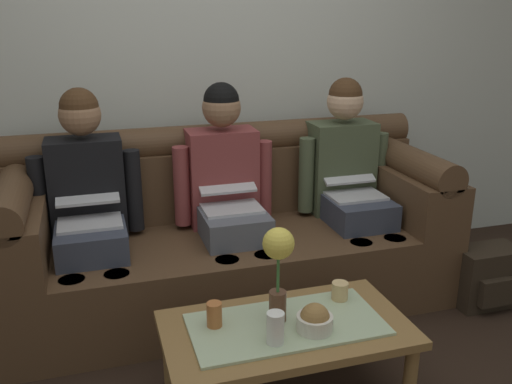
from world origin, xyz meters
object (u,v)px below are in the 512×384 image
at_px(couch, 228,237).
at_px(cup_far_center, 214,315).
at_px(person_middle, 227,188).
at_px(person_left, 88,201).
at_px(snack_bowl, 315,320).
at_px(person_right, 349,177).
at_px(backpack_right, 487,277).
at_px(cup_near_left, 340,291).
at_px(flower_vase, 278,259).
at_px(cup_near_right, 275,328).
at_px(coffee_table, 286,335).

distance_m(couch, cup_far_center, 0.95).
distance_m(couch, person_middle, 0.29).
height_order(person_left, snack_bowl, person_left).
distance_m(person_right, backpack_right, 0.95).
height_order(cup_near_left, backpack_right, cup_near_left).
xyz_separation_m(person_middle, backpack_right, (1.36, -0.51, -0.49)).
distance_m(flower_vase, backpack_right, 1.53).
distance_m(couch, cup_near_right, 1.09).
distance_m(cup_near_left, cup_near_right, 0.44).
xyz_separation_m(person_middle, snack_bowl, (0.09, -1.04, -0.23)).
distance_m(person_right, flower_vase, 1.20).
distance_m(snack_bowl, cup_near_left, 0.28).
relative_size(cup_near_left, cup_far_center, 0.77).
xyz_separation_m(person_left, cup_far_center, (0.45, -0.90, -0.22)).
distance_m(flower_vase, cup_near_left, 0.40).
relative_size(person_left, cup_near_left, 15.60).
bearing_deg(cup_near_left, backpack_right, 17.68).
distance_m(person_left, snack_bowl, 1.35).
bearing_deg(person_right, coffee_table, -127.06).
relative_size(couch, cup_near_right, 19.12).
bearing_deg(snack_bowl, person_left, 128.09).
distance_m(person_left, cup_near_right, 1.28).
bearing_deg(person_middle, snack_bowl, -85.13).
relative_size(couch, cup_far_center, 23.94).
height_order(couch, cup_far_center, couch).
height_order(snack_bowl, backpack_right, snack_bowl).
height_order(couch, coffee_table, couch).
bearing_deg(backpack_right, flower_vase, -162.88).
height_order(coffee_table, snack_bowl, snack_bowl).
distance_m(person_middle, snack_bowl, 1.07).
distance_m(couch, backpack_right, 1.47).
relative_size(person_left, coffee_table, 1.22).
bearing_deg(person_right, snack_bowl, -121.51).
bearing_deg(cup_far_center, cup_near_left, 5.27).
bearing_deg(person_left, coffee_table, -52.94).
xyz_separation_m(flower_vase, backpack_right, (1.39, 0.43, -0.49)).
height_order(couch, person_middle, person_middle).
relative_size(cup_near_left, backpack_right, 0.22).
relative_size(person_left, cup_far_center, 12.07).
height_order(flower_vase, snack_bowl, flower_vase).
bearing_deg(person_left, cup_near_right, -59.31).
bearing_deg(cup_near_right, backpack_right, 21.71).
distance_m(person_left, backpack_right, 2.20).
height_order(person_right, cup_near_right, person_right).
bearing_deg(backpack_right, cup_near_right, -158.29).
bearing_deg(flower_vase, person_right, 50.98).
distance_m(couch, cup_near_left, 0.90).
bearing_deg(person_right, person_middle, -179.99).
relative_size(person_right, cup_near_right, 9.64).
height_order(couch, person_left, person_left).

